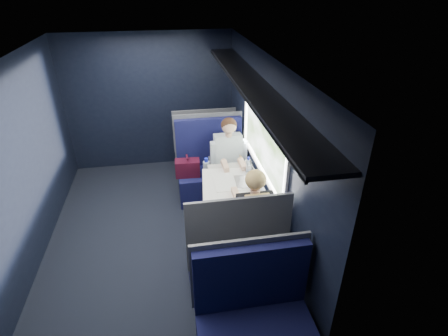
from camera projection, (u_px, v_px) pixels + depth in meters
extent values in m
cube|color=black|center=(158.00, 236.00, 4.67)|extent=(2.80, 4.20, 0.01)
cube|color=black|center=(268.00, 150.00, 4.33)|extent=(0.10, 4.20, 2.30)
cube|color=black|center=(17.00, 170.00, 3.89)|extent=(0.10, 4.20, 2.30)
cube|color=black|center=(151.00, 102.00, 5.96)|extent=(2.80, 0.10, 2.30)
cube|color=black|center=(144.00, 312.00, 2.26)|extent=(2.80, 0.10, 2.30)
cube|color=silver|center=(136.00, 55.00, 3.52)|extent=(2.80, 4.20, 0.10)
cube|color=beige|center=(265.00, 104.00, 4.03)|extent=(0.03, 1.84, 0.07)
cube|color=beige|center=(261.00, 169.00, 4.44)|extent=(0.03, 1.84, 0.07)
cube|color=beige|center=(287.00, 174.00, 3.47)|extent=(0.03, 0.07, 0.78)
cube|color=beige|center=(246.00, 113.00, 4.99)|extent=(0.03, 0.07, 0.78)
cube|color=black|center=(252.00, 85.00, 3.89)|extent=(0.36, 4.10, 0.04)
cube|color=black|center=(237.00, 87.00, 3.87)|extent=(0.02, 4.10, 0.03)
cube|color=red|center=(266.00, 92.00, 3.96)|extent=(0.01, 0.10, 0.12)
cylinder|color=#54565E|center=(223.00, 208.00, 4.63)|extent=(0.08, 0.08, 0.70)
cube|color=beige|center=(236.00, 183.00, 4.48)|extent=(0.62, 1.00, 0.04)
cube|color=#0C0D38|center=(212.00, 185.00, 5.36)|extent=(1.00, 0.50, 0.45)
cube|color=#0C0D38|center=(209.00, 141.00, 5.32)|extent=(1.00, 0.10, 0.75)
cube|color=#54565E|center=(208.00, 139.00, 5.36)|extent=(1.04, 0.03, 0.82)
cube|color=#54565E|center=(212.00, 168.00, 5.16)|extent=(0.06, 0.40, 0.20)
cube|color=#450E21|center=(188.00, 168.00, 5.11)|extent=(0.37, 0.21, 0.25)
cylinder|color=#450E21|center=(187.00, 157.00, 5.02)|extent=(0.04, 0.15, 0.03)
cylinder|color=silver|center=(206.00, 170.00, 5.05)|extent=(0.10, 0.10, 0.26)
cylinder|color=#1925C2|center=(206.00, 160.00, 4.97)|extent=(0.05, 0.05, 0.06)
cube|color=#0C0D38|center=(231.00, 256.00, 4.02)|extent=(1.00, 0.50, 0.45)
cube|color=#0C0D38|center=(238.00, 232.00, 3.47)|extent=(1.00, 0.10, 0.75)
cube|color=#54565E|center=(239.00, 233.00, 3.41)|extent=(1.04, 0.03, 0.82)
cube|color=#54565E|center=(231.00, 231.00, 3.90)|extent=(0.06, 0.40, 0.20)
cube|color=#0C0D38|center=(203.00, 153.00, 6.30)|extent=(1.00, 0.40, 0.45)
cube|color=#0C0D38|center=(204.00, 130.00, 5.83)|extent=(1.00, 0.10, 0.66)
cube|color=#54565E|center=(205.00, 130.00, 5.77)|extent=(1.04, 0.03, 0.72)
cube|color=#0C0D38|center=(251.00, 277.00, 3.01)|extent=(1.00, 0.10, 0.66)
cube|color=#54565E|center=(250.00, 271.00, 3.04)|extent=(1.04, 0.03, 0.72)
cube|color=black|center=(230.00, 171.00, 5.13)|extent=(0.36, 0.44, 0.16)
cube|color=black|center=(232.00, 196.00, 5.10)|extent=(0.32, 0.12, 0.45)
cube|color=silver|center=(228.00, 151.00, 5.14)|extent=(0.40, 0.29, 0.53)
cylinder|color=#D8A88C|center=(229.00, 135.00, 4.97)|extent=(0.10, 0.10, 0.06)
sphere|color=#D8A88C|center=(229.00, 126.00, 4.89)|extent=(0.21, 0.21, 0.21)
sphere|color=#382114|center=(229.00, 125.00, 4.89)|extent=(0.22, 0.22, 0.22)
cube|color=silver|center=(214.00, 153.00, 5.07)|extent=(0.09, 0.12, 0.34)
cube|color=silver|center=(243.00, 151.00, 5.14)|extent=(0.09, 0.12, 0.34)
cube|color=black|center=(251.00, 225.00, 4.03)|extent=(0.36, 0.44, 0.16)
cube|color=black|center=(246.00, 234.00, 4.35)|extent=(0.32, 0.12, 0.45)
cube|color=black|center=(255.00, 216.00, 3.77)|extent=(0.40, 0.29, 0.53)
cylinder|color=#D8A88C|center=(255.00, 192.00, 3.66)|extent=(0.10, 0.10, 0.06)
sphere|color=#D8A88C|center=(255.00, 180.00, 3.61)|extent=(0.21, 0.21, 0.21)
sphere|color=tan|center=(256.00, 179.00, 3.59)|extent=(0.22, 0.22, 0.22)
cube|color=black|center=(234.00, 216.00, 3.77)|extent=(0.09, 0.12, 0.34)
cube|color=black|center=(273.00, 211.00, 3.83)|extent=(0.09, 0.12, 0.34)
cube|color=tan|center=(257.00, 210.00, 3.66)|extent=(0.26, 0.07, 0.36)
cube|color=white|center=(225.00, 185.00, 4.39)|extent=(0.66, 0.89, 0.01)
cube|color=silver|center=(244.00, 181.00, 4.45)|extent=(0.26, 0.33, 0.01)
cube|color=silver|center=(254.00, 172.00, 4.41)|extent=(0.03, 0.32, 0.22)
cube|color=black|center=(253.00, 172.00, 4.41)|extent=(0.02, 0.28, 0.18)
cylinder|color=silver|center=(248.00, 166.00, 4.65)|extent=(0.06, 0.06, 0.17)
cylinder|color=#1925C2|center=(249.00, 158.00, 4.60)|extent=(0.03, 0.03, 0.04)
cylinder|color=white|center=(247.00, 163.00, 4.80)|extent=(0.07, 0.07, 0.09)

